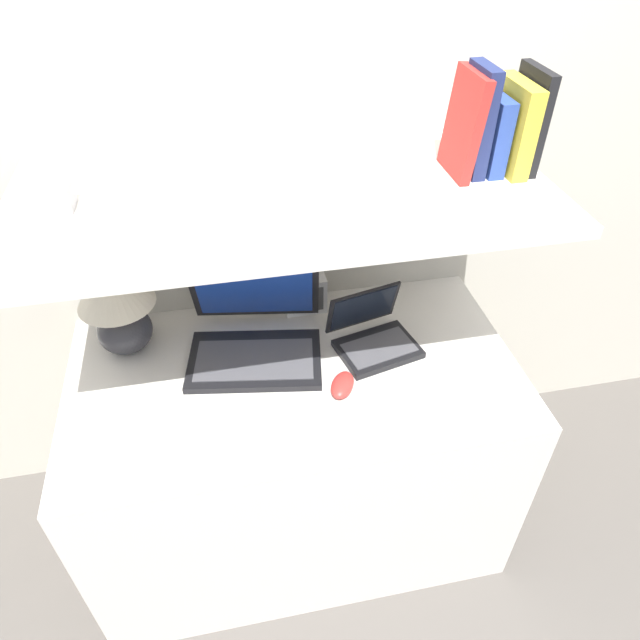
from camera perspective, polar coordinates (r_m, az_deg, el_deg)
name	(u,v)px	position (r m, az deg, el deg)	size (l,w,h in m)	color
ground_plane	(319,610)	(2.07, -0.11, -27.04)	(12.00, 12.00, 0.00)	#56514C
wall_back	(267,162)	(1.72, -5.34, 15.49)	(6.00, 0.05, 2.40)	beige
desk	(298,452)	(1.92, -2.22, -13.08)	(1.28, 0.70, 0.75)	silver
back_riser	(278,323)	(1.99, -4.19, -0.28)	(1.28, 0.04, 1.25)	beige
shelf	(283,194)	(1.39, -3.69, 12.48)	(1.28, 0.63, 0.03)	silver
table_lamp	(117,303)	(1.69, -19.62, 1.62)	(0.21, 0.21, 0.29)	#2D2D33
laptop_large	(255,336)	(1.67, -6.53, -1.57)	(0.43, 0.38, 0.26)	black
laptop_small	(373,336)	(1.69, 5.34, -1.59)	(0.27, 0.25, 0.16)	black
computer_mouse	(342,385)	(1.57, 2.26, -6.50)	(0.10, 0.12, 0.04)	red
router_box	(306,295)	(1.80, -1.45, 2.51)	(0.13, 0.06, 0.12)	white
book_black	(529,120)	(1.52, 20.14, 18.29)	(0.02, 0.14, 0.24)	black
book_yellow	(513,127)	(1.51, 18.72, 17.85)	(0.04, 0.17, 0.21)	gold
book_blue	(492,134)	(1.49, 16.85, 17.35)	(0.04, 0.12, 0.18)	#284293
book_navy	(477,121)	(1.46, 15.47, 18.62)	(0.03, 0.12, 0.25)	navy
book_red	(464,125)	(1.45, 14.18, 18.42)	(0.05, 0.15, 0.24)	#A82823
shelf_gadget	(50,199)	(1.41, -25.42, 10.92)	(0.09, 0.08, 0.05)	#99999E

